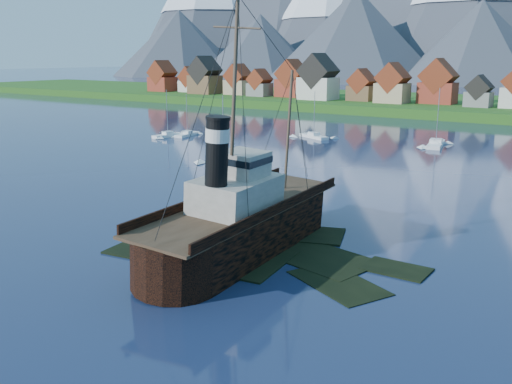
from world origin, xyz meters
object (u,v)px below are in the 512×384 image
Objects in this scene: tugboat_wreck at (252,217)px; sailboat_c at (314,137)px; sailboat_a at (187,135)px; sailboat_b at (168,136)px; sailboat_e at (436,145)px; sailboat_f at (224,160)px.

tugboat_wreck is 2.83× the size of sailboat_c.
sailboat_c is (27.57, 14.48, 0.03)m from sailboat_a.
sailboat_a is at bearing 70.86° from sailboat_b.
tugboat_wreck is 84.15m from sailboat_b.
sailboat_e reaches higher than sailboat_a.
sailboat_b is 36.12m from sailboat_f.
sailboat_b is 1.03× the size of sailboat_c.
sailboat_f reaches higher than sailboat_c.
sailboat_c is at bearing 65.72° from sailboat_f.
tugboat_wreck is 2.49× the size of sailboat_e.
sailboat_b is at bearing 123.50° from sailboat_f.
tugboat_wreck is 2.54× the size of sailboat_f.
sailboat_b reaches higher than sailboat_a.
sailboat_f is at bearing -152.24° from sailboat_c.
tugboat_wreck is 81.38m from sailboat_c.
tugboat_wreck is 2.74× the size of sailboat_b.
sailboat_b is at bearing -128.02° from sailboat_a.
tugboat_wreck reaches higher than sailboat_e.
sailboat_b is 0.93× the size of sailboat_f.
tugboat_wreck is 85.47m from sailboat_a.
tugboat_wreck is 49.17m from sailboat_f.
sailboat_c is at bearing 40.75° from sailboat_b.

